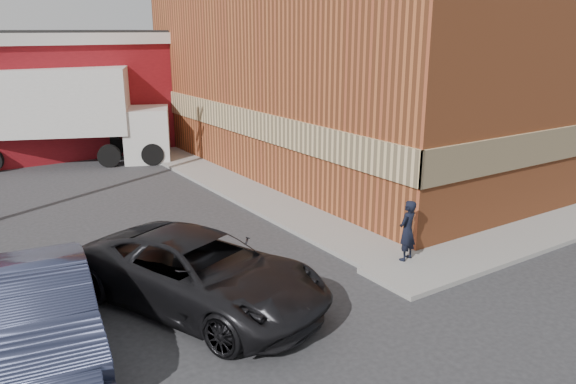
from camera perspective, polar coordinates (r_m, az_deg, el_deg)
ground at (r=14.10m, az=8.57°, el=-7.66°), size 90.00×90.00×0.00m
brick_building at (r=25.30m, az=9.83°, el=13.80°), size 14.25×18.25×9.36m
sidewalk_west at (r=21.46m, az=-6.39°, el=1.00°), size 1.80×18.00×0.12m
man at (r=14.17m, az=12.03°, el=-3.84°), size 0.64×0.50×1.54m
sedan at (r=11.17m, az=-23.67°, el=-11.05°), size 2.30×5.09×1.62m
suv_a at (r=11.95m, az=-8.84°, el=-8.08°), size 4.57×6.25×1.58m
box_truck at (r=25.97m, az=-21.21°, el=7.84°), size 8.57×5.41×4.08m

